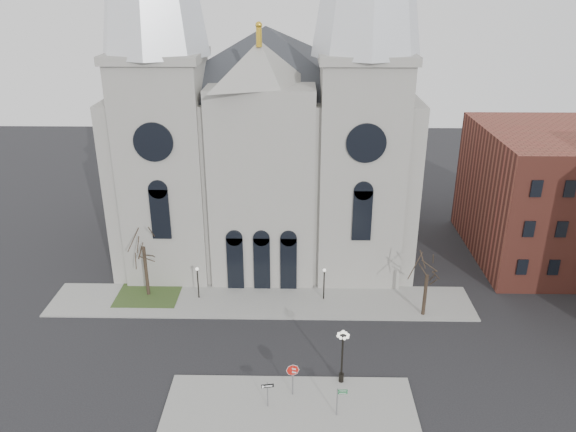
{
  "coord_description": "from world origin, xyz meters",
  "views": [
    {
      "loc": [
        3.46,
        -35.07,
        28.35
      ],
      "look_at": [
        2.65,
        8.0,
        10.21
      ],
      "focal_mm": 35.0,
      "sensor_mm": 36.0,
      "label": 1
    }
  ],
  "objects_px": {
    "stop_sign": "(293,373)",
    "street_name_sign": "(338,399)",
    "one_way_sign": "(267,390)",
    "globe_lamp": "(342,350)"
  },
  "relations": [
    {
      "from": "stop_sign",
      "to": "street_name_sign",
      "type": "height_order",
      "value": "stop_sign"
    },
    {
      "from": "stop_sign",
      "to": "globe_lamp",
      "type": "distance_m",
      "value": 4.09
    },
    {
      "from": "globe_lamp",
      "to": "street_name_sign",
      "type": "relative_size",
      "value": 2.0
    },
    {
      "from": "globe_lamp",
      "to": "one_way_sign",
      "type": "relative_size",
      "value": 2.24
    },
    {
      "from": "globe_lamp",
      "to": "one_way_sign",
      "type": "height_order",
      "value": "globe_lamp"
    },
    {
      "from": "stop_sign",
      "to": "globe_lamp",
      "type": "xyz_separation_m",
      "value": [
        3.67,
        1.5,
        1.01
      ]
    },
    {
      "from": "street_name_sign",
      "to": "stop_sign",
      "type": "bearing_deg",
      "value": 144.64
    },
    {
      "from": "stop_sign",
      "to": "street_name_sign",
      "type": "bearing_deg",
      "value": -18.61
    },
    {
      "from": "stop_sign",
      "to": "street_name_sign",
      "type": "relative_size",
      "value": 1.16
    },
    {
      "from": "stop_sign",
      "to": "one_way_sign",
      "type": "relative_size",
      "value": 1.3
    }
  ]
}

